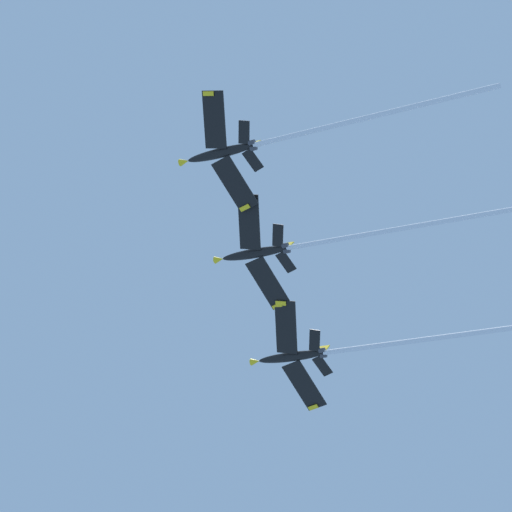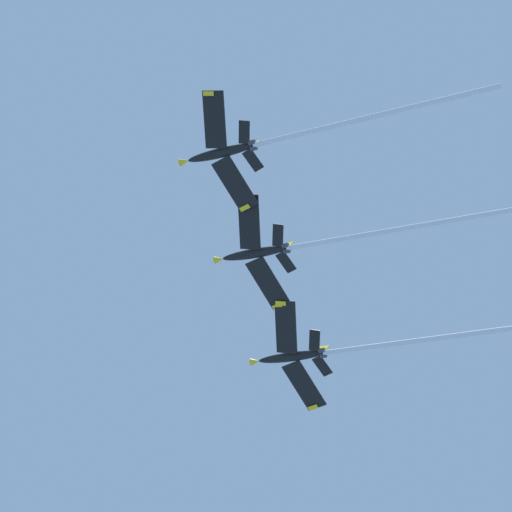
% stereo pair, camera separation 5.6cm
% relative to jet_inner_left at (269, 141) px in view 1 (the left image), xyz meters
% --- Properties ---
extents(jet_inner_left, '(30.11, 41.99, 21.96)m').
position_rel_jet_inner_left_xyz_m(jet_inner_left, '(0.00, 0.00, 0.00)').
color(jet_inner_left, black).
extents(jet_centre, '(33.69, 47.05, 26.60)m').
position_rel_jet_inner_left_xyz_m(jet_centre, '(-15.74, -7.42, -0.30)').
color(jet_centre, black).
extents(jet_inner_right, '(31.65, 44.08, 23.41)m').
position_rel_jet_inner_left_xyz_m(jet_inner_right, '(-31.44, -16.85, -0.28)').
color(jet_inner_right, black).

